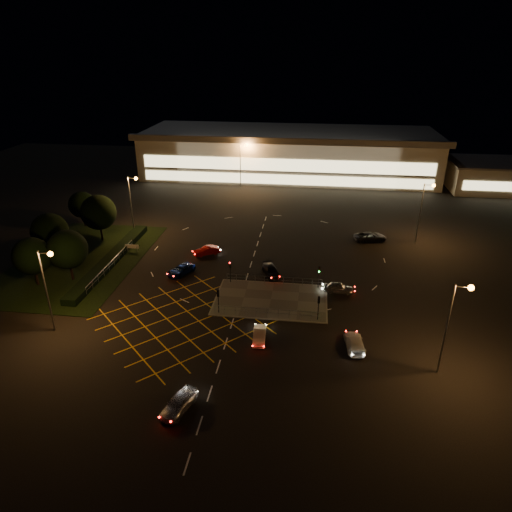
# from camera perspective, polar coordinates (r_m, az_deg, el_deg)

# --- Properties ---
(ground) EXTENTS (180.00, 180.00, 0.00)m
(ground) POSITION_cam_1_polar(r_m,az_deg,el_deg) (60.88, 0.18, -4.46)
(ground) COLOR black
(ground) RESTS_ON ground
(pedestrian_island) EXTENTS (14.00, 9.00, 0.12)m
(pedestrian_island) POSITION_cam_1_polar(r_m,az_deg,el_deg) (58.93, 1.87, -5.47)
(pedestrian_island) COLOR #4C4944
(pedestrian_island) RESTS_ON ground
(grass_verge) EXTENTS (18.00, 30.00, 0.08)m
(grass_verge) POSITION_cam_1_polar(r_m,az_deg,el_deg) (74.35, -21.14, -0.52)
(grass_verge) COLOR black
(grass_verge) RESTS_ON ground
(hedge) EXTENTS (2.00, 26.00, 1.00)m
(hedge) POSITION_cam_1_polar(r_m,az_deg,el_deg) (71.96, -17.67, -0.42)
(hedge) COLOR black
(hedge) RESTS_ON ground
(supermarket) EXTENTS (72.00, 26.50, 10.50)m
(supermarket) POSITION_cam_1_polar(r_m,az_deg,el_deg) (117.38, 4.09, 12.78)
(supermarket) COLOR beige
(supermarket) RESTS_ON ground
(retail_unit_a) EXTENTS (18.80, 14.80, 6.35)m
(retail_unit_a) POSITION_cam_1_polar(r_m,az_deg,el_deg) (116.72, 27.23, 8.98)
(retail_unit_a) COLOR beige
(retail_unit_a) RESTS_ON ground
(streetlight_sw) EXTENTS (1.78, 0.56, 10.03)m
(streetlight_sw) POSITION_cam_1_polar(r_m,az_deg,el_deg) (54.68, -24.61, -2.75)
(streetlight_sw) COLOR slate
(streetlight_sw) RESTS_ON ground
(streetlight_se) EXTENTS (1.78, 0.56, 10.03)m
(streetlight_se) POSITION_cam_1_polar(r_m,az_deg,el_deg) (47.17, 23.47, -6.98)
(streetlight_se) COLOR slate
(streetlight_se) RESTS_ON ground
(streetlight_nw) EXTENTS (1.78, 0.56, 10.03)m
(streetlight_nw) POSITION_cam_1_polar(r_m,az_deg,el_deg) (80.28, -15.18, 7.17)
(streetlight_nw) COLOR slate
(streetlight_nw) RESTS_ON ground
(streetlight_ne) EXTENTS (1.78, 0.56, 10.03)m
(streetlight_ne) POSITION_cam_1_polar(r_m,az_deg,el_deg) (78.33, 20.28, 6.04)
(streetlight_ne) COLOR slate
(streetlight_ne) RESTS_ON ground
(streetlight_far_left) EXTENTS (1.78, 0.56, 10.03)m
(streetlight_far_left) POSITION_cam_1_polar(r_m,az_deg,el_deg) (104.56, -1.74, 12.02)
(streetlight_far_left) COLOR slate
(streetlight_far_left) RESTS_ON ground
(streetlight_far_right) EXTENTS (1.78, 0.56, 10.03)m
(streetlight_far_right) POSITION_cam_1_polar(r_m,az_deg,el_deg) (107.90, 20.33, 10.92)
(streetlight_far_right) COLOR slate
(streetlight_far_right) RESTS_ON ground
(signal_sw) EXTENTS (0.28, 0.30, 3.15)m
(signal_sw) POSITION_cam_1_polar(r_m,az_deg,el_deg) (55.18, -4.75, -5.06)
(signal_sw) COLOR black
(signal_sw) RESTS_ON pedestrian_island
(signal_se) EXTENTS (0.28, 0.30, 3.15)m
(signal_se) POSITION_cam_1_polar(r_m,az_deg,el_deg) (54.15, 7.84, -5.85)
(signal_se) COLOR black
(signal_se) RESTS_ON pedestrian_island
(signal_nw) EXTENTS (0.28, 0.30, 3.15)m
(signal_nw) POSITION_cam_1_polar(r_m,az_deg,el_deg) (62.07, -3.25, -1.42)
(signal_nw) COLOR black
(signal_nw) RESTS_ON pedestrian_island
(signal_ne) EXTENTS (0.28, 0.30, 3.15)m
(signal_ne) POSITION_cam_1_polar(r_m,az_deg,el_deg) (61.17, 7.88, -2.05)
(signal_ne) COLOR black
(signal_ne) RESTS_ON pedestrian_island
(tree_a) EXTENTS (5.04, 5.04, 6.86)m
(tree_a) POSITION_cam_1_polar(r_m,az_deg,el_deg) (67.52, -26.21, -0.01)
(tree_a) COLOR black
(tree_a) RESTS_ON ground
(tree_b) EXTENTS (5.40, 5.40, 7.35)m
(tree_b) POSITION_cam_1_polar(r_m,az_deg,el_deg) (74.62, -24.39, 2.86)
(tree_b) COLOR black
(tree_b) RESTS_ON ground
(tree_c) EXTENTS (5.76, 5.76, 7.84)m
(tree_c) POSITION_cam_1_polar(r_m,az_deg,el_deg) (79.13, -19.09, 5.17)
(tree_c) COLOR black
(tree_c) RESTS_ON ground
(tree_d) EXTENTS (4.68, 4.68, 6.37)m
(tree_d) POSITION_cam_1_polar(r_m,az_deg,el_deg) (87.15, -20.92, 6.00)
(tree_d) COLOR black
(tree_d) RESTS_ON ground
(tree_e) EXTENTS (5.40, 5.40, 7.35)m
(tree_e) POSITION_cam_1_polar(r_m,az_deg,el_deg) (66.87, -22.51, 0.76)
(tree_e) COLOR black
(tree_e) RESTS_ON ground
(car_near_silver) EXTENTS (3.01, 4.71, 1.49)m
(car_near_silver) POSITION_cam_1_polar(r_m,az_deg,el_deg) (43.36, -9.63, -17.68)
(car_near_silver) COLOR silver
(car_near_silver) RESTS_ON ground
(car_queue_white) EXTENTS (1.53, 3.85, 1.24)m
(car_queue_white) POSITION_cam_1_polar(r_m,az_deg,el_deg) (51.21, 0.43, -9.89)
(car_queue_white) COLOR #B8B8B8
(car_queue_white) RESTS_ON ground
(car_left_blue) EXTENTS (3.90, 4.94, 1.25)m
(car_left_blue) POSITION_cam_1_polar(r_m,az_deg,el_deg) (66.01, -9.38, -1.73)
(car_left_blue) COLOR #0C1B4D
(car_left_blue) RESTS_ON ground
(car_far_dkgrey) EXTENTS (3.43, 4.93, 1.33)m
(car_far_dkgrey) POSITION_cam_1_polar(r_m,az_deg,el_deg) (64.82, 1.91, -1.87)
(car_far_dkgrey) COLOR black
(car_far_dkgrey) RESTS_ON ground
(car_right_silver) EXTENTS (3.98, 1.77, 1.33)m
(car_right_silver) POSITION_cam_1_polar(r_m,az_deg,el_deg) (61.39, 10.29, -3.92)
(car_right_silver) COLOR #A6A7AD
(car_right_silver) RESTS_ON ground
(car_circ_red) EXTENTS (4.16, 3.31, 1.32)m
(car_circ_red) POSITION_cam_1_polar(r_m,az_deg,el_deg) (71.52, -6.19, 0.67)
(car_circ_red) COLOR maroon
(car_circ_red) RESTS_ON ground
(car_east_grey) EXTENTS (5.86, 3.86, 1.50)m
(car_east_grey) POSITION_cam_1_polar(r_m,az_deg,el_deg) (78.42, 14.09, 2.34)
(car_east_grey) COLOR black
(car_east_grey) RESTS_ON ground
(car_approach_white) EXTENTS (2.32, 4.71, 1.32)m
(car_approach_white) POSITION_cam_1_polar(r_m,az_deg,el_deg) (51.18, 12.22, -10.53)
(car_approach_white) COLOR silver
(car_approach_white) RESTS_ON ground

